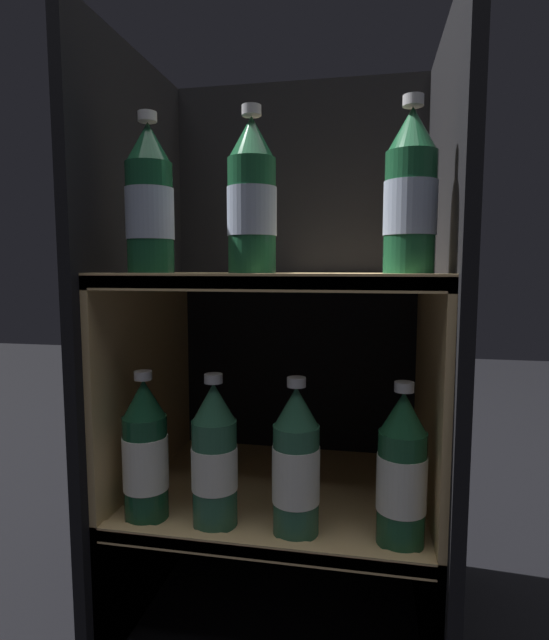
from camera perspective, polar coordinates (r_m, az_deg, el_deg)
fridge_back_wall at (r=1.09m, az=2.70°, el=-0.83°), size 0.57×0.02×1.03m
fridge_side_left at (r=0.97m, az=-15.32°, el=-1.93°), size 0.02×0.44×1.03m
fridge_side_right at (r=0.88m, az=18.53°, el=-2.85°), size 0.02×0.44×1.03m
shelf_lower at (r=0.98m, az=0.61°, el=-21.50°), size 0.53×0.40×0.25m
shelf_upper at (r=0.90m, az=0.67°, el=-7.39°), size 0.53×0.40×0.64m
bottle_upper_front_0 at (r=0.79m, az=-14.08°, el=12.75°), size 0.07×0.07×0.24m
bottle_upper_front_1 at (r=0.74m, az=-2.60°, el=13.43°), size 0.07×0.07×0.24m
bottle_upper_front_2 at (r=0.72m, az=15.28°, el=13.39°), size 0.07×0.07×0.24m
bottle_lower_front_0 at (r=0.85m, az=-14.55°, el=-14.54°), size 0.07×0.07×0.24m
bottle_lower_front_1 at (r=0.81m, az=-6.88°, el=-15.38°), size 0.07×0.07×0.24m
bottle_lower_front_2 at (r=0.78m, az=2.48°, el=-16.19°), size 0.07×0.07×0.24m
bottle_lower_front_3 at (r=0.78m, az=14.35°, el=-16.54°), size 0.07×0.07×0.24m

